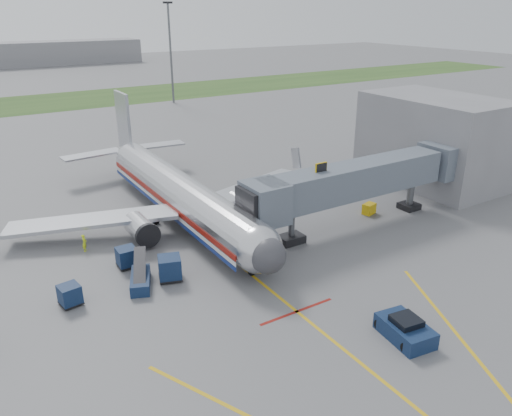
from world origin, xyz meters
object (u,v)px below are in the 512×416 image
belt_loader (140,279)px  ramp_worker (84,243)px  airliner (180,193)px  pushback_tug (405,330)px

belt_loader → ramp_worker: (-2.05, 7.97, 0.25)m
airliner → pushback_tug: 25.62m
pushback_tug → belt_loader: bearing=128.3°
belt_loader → airliner: bearing=52.4°
airliner → ramp_worker: 10.33m
belt_loader → ramp_worker: 8.24m
pushback_tug → belt_loader: size_ratio=0.89×
pushback_tug → ramp_worker: bearing=121.2°
ramp_worker → belt_loader: bearing=-137.8°
airliner → ramp_worker: (-9.91, -2.24, -1.88)m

